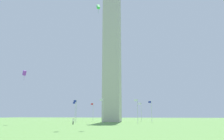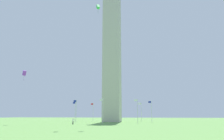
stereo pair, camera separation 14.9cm
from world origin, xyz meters
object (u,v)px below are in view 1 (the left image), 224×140
Objects in this scene: flagpole_se at (137,110)px; kite_green_box at (98,7)px; flagpole_n at (75,111)px; kite_purple_box at (24,73)px; flagpole_ne at (76,110)px; person_white_shirt at (73,121)px; flagpole_s at (151,110)px; flagpole_e at (103,110)px; obelisk_monument at (112,47)px; flagpole_sw at (141,111)px; flagpole_w at (118,111)px; flagpole_nw at (93,111)px.

kite_green_box is (7.27, 23.61, 24.59)m from flagpole_se.
flagpole_n is 2.65× the size of kite_purple_box.
person_white_shirt is at bearing 107.43° from flagpole_ne.
kite_purple_box is at bearing 114.11° from person_white_shirt.
flagpole_ne is 1.00× the size of flagpole_s.
kite_purple_box reaches higher than flagpole_ne.
kite_green_box is at bearing 71.20° from flagpole_s.
flagpole_e is 31.40m from kite_green_box.
obelisk_monument is at bearing -90.24° from flagpole_e.
kite_green_box is (-3.14, 34.09, -0.80)m from obelisk_monument.
flagpole_se is (-25.29, 10.47, 0.00)m from flagpole_n.
kite_purple_box reaches higher than flagpole_sw.
flagpole_s is at bearing 180.00° from obelisk_monument.
obelisk_monument reaches higher than kite_green_box.
flagpole_ne is (-4.34, 10.47, 0.00)m from flagpole_n.
flagpole_w is 46.73m from kite_purple_box.
flagpole_se is at bearing 135.00° from flagpole_nw.
flagpole_e reaches higher than person_white_shirt.
flagpole_nw reaches higher than person_white_shirt.
person_white_shirt is at bearing 109.75° from flagpole_n.
kite_green_box is (11.61, 34.09, 24.59)m from flagpole_s.
flagpole_e is (-10.47, 4.34, 0.00)m from flagpole_ne.
kite_purple_box reaches higher than flagpole_n.
flagpole_sw is 37.91m from person_white_shirt.
flagpole_sw is 2.65× the size of kite_purple_box.
person_white_shirt is at bearing 52.64° from flagpole_e.
flagpole_e is 1.00× the size of flagpole_w.
flagpole_se is 29.62m from flagpole_nw.
flagpole_n is 27.37m from flagpole_sw.
flagpole_e is at bearing -153.57° from kite_purple_box.
flagpole_sw is at bearing -99.26° from kite_green_box.
flagpole_nw is at bearing 22.67° from person_white_shirt.
person_white_shirt is at bearing 96.79° from flagpole_nw.
person_white_shirt is (-8.35, 23.27, -3.39)m from flagpole_n.
flagpole_e is 4.45× the size of person_white_shirt.
kite_green_box is at bearing 93.75° from flagpole_w.
flagpole_nw is 3.22× the size of kite_green_box.
flagpole_n and flagpole_nw have the same top height.
flagpole_ne is 27.37m from flagpole_w.
flagpole_e is 2.65× the size of kite_purple_box.
flagpole_e is at bearing 157.50° from flagpole_ne.
flagpole_sw is (-10.41, -10.47, -25.38)m from obelisk_monument.
kite_purple_box reaches higher than flagpole_e.
obelisk_monument reaches higher than flagpole_w.
flagpole_w is 11.34m from flagpole_nw.
kite_purple_box is (14.89, 2.15, 13.81)m from person_white_shirt.
obelisk_monument reaches higher than person_white_shirt.
flagpole_w is at bearing -45.00° from flagpole_s.
flagpole_ne is at bearing 44.83° from obelisk_monument.
kite_green_box is (-9.66, 10.82, 27.97)m from person_white_shirt.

